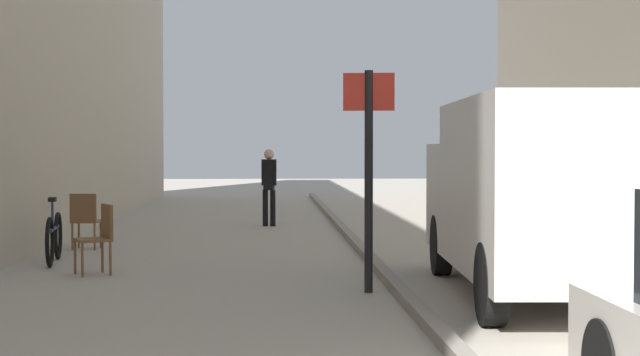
{
  "coord_description": "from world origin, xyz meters",
  "views": [
    {
      "loc": [
        0.08,
        -2.45,
        1.69
      ],
      "look_at": [
        0.7,
        9.33,
        1.33
      ],
      "focal_mm": 54.93,
      "sensor_mm": 36.0,
      "label": 1
    }
  ],
  "objects_px": {
    "delivery_van": "(541,191)",
    "bicycle_leaning": "(54,237)",
    "pedestrian_main_foreground": "(269,182)",
    "street_sign_post": "(369,161)",
    "cafe_chair_by_doorway": "(85,217)",
    "cafe_chair_near_window": "(99,234)"
  },
  "relations": [
    {
      "from": "pedestrian_main_foreground",
      "to": "cafe_chair_near_window",
      "type": "bearing_deg",
      "value": -94.09
    },
    {
      "from": "street_sign_post",
      "to": "bicycle_leaning",
      "type": "height_order",
      "value": "street_sign_post"
    },
    {
      "from": "delivery_van",
      "to": "street_sign_post",
      "type": "xyz_separation_m",
      "value": [
        -1.92,
        0.42,
        0.34
      ]
    },
    {
      "from": "street_sign_post",
      "to": "cafe_chair_near_window",
      "type": "bearing_deg",
      "value": -19.82
    },
    {
      "from": "bicycle_leaning",
      "to": "cafe_chair_by_doorway",
      "type": "bearing_deg",
      "value": 81.24
    },
    {
      "from": "delivery_van",
      "to": "cafe_chair_near_window",
      "type": "relative_size",
      "value": 5.83
    },
    {
      "from": "street_sign_post",
      "to": "cafe_chair_by_doorway",
      "type": "relative_size",
      "value": 2.77
    },
    {
      "from": "bicycle_leaning",
      "to": "cafe_chair_by_doorway",
      "type": "xyz_separation_m",
      "value": [
        0.1,
        1.92,
        0.17
      ]
    },
    {
      "from": "street_sign_post",
      "to": "cafe_chair_by_doorway",
      "type": "bearing_deg",
      "value": -42.16
    },
    {
      "from": "street_sign_post",
      "to": "bicycle_leaning",
      "type": "relative_size",
      "value": 1.47
    },
    {
      "from": "street_sign_post",
      "to": "bicycle_leaning",
      "type": "distance_m",
      "value": 5.48
    },
    {
      "from": "pedestrian_main_foreground",
      "to": "cafe_chair_by_doorway",
      "type": "bearing_deg",
      "value": -110.99
    },
    {
      "from": "street_sign_post",
      "to": "cafe_chair_by_doorway",
      "type": "height_order",
      "value": "street_sign_post"
    },
    {
      "from": "street_sign_post",
      "to": "cafe_chair_near_window",
      "type": "xyz_separation_m",
      "value": [
        -3.44,
        1.82,
        -1.0
      ]
    },
    {
      "from": "bicycle_leaning",
      "to": "cafe_chair_near_window",
      "type": "distance_m",
      "value": 1.61
    },
    {
      "from": "delivery_van",
      "to": "cafe_chair_near_window",
      "type": "distance_m",
      "value": 5.85
    },
    {
      "from": "bicycle_leaning",
      "to": "cafe_chair_by_doorway",
      "type": "height_order",
      "value": "bicycle_leaning"
    },
    {
      "from": "pedestrian_main_foreground",
      "to": "bicycle_leaning",
      "type": "distance_m",
      "value": 7.43
    },
    {
      "from": "pedestrian_main_foreground",
      "to": "delivery_van",
      "type": "relative_size",
      "value": 0.3
    },
    {
      "from": "delivery_van",
      "to": "bicycle_leaning",
      "type": "bearing_deg",
      "value": 153.06
    },
    {
      "from": "delivery_van",
      "to": "cafe_chair_near_window",
      "type": "height_order",
      "value": "delivery_van"
    },
    {
      "from": "bicycle_leaning",
      "to": "cafe_chair_near_window",
      "type": "relative_size",
      "value": 1.88
    }
  ]
}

